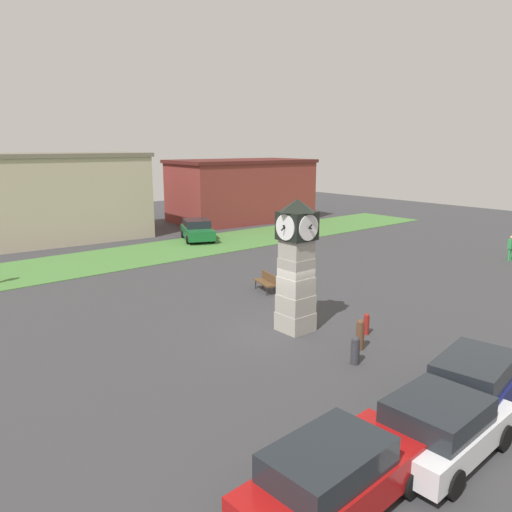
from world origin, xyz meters
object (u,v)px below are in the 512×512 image
bollard_far_row (355,350)px  pedestrian_crossing_lot (511,247)px  car_near_tower (440,425)px  bollard_mid_row (360,334)px  car_by_building (476,382)px  bench (266,281)px  car_end_of_row (197,230)px  bollard_near_tower (366,324)px  car_navy_sedan (335,476)px  clock_tower (296,265)px

bollard_far_row → pedestrian_crossing_lot: pedestrian_crossing_lot is taller
bollard_far_row → pedestrian_crossing_lot: bearing=10.0°
bollard_far_row → car_near_tower: bearing=-118.5°
bollard_mid_row → bollard_far_row: size_ratio=1.15×
car_by_building → bench: size_ratio=2.85×
car_end_of_row → bench: car_end_of_row is taller
car_end_of_row → bollard_far_row: bearing=-110.4°
car_near_tower → bench: car_near_tower is taller
car_end_of_row → bollard_near_tower: bearing=-105.6°
car_navy_sedan → bollard_mid_row: bearing=35.1°
bollard_near_tower → pedestrian_crossing_lot: size_ratio=0.53×
clock_tower → bollard_mid_row: clock_tower is taller
car_navy_sedan → pedestrian_crossing_lot: (24.85, 7.49, 0.11)m
bollard_far_row → car_end_of_row: bearing=69.6°
car_by_building → bench: bearing=76.0°
clock_tower → car_navy_sedan: (-6.32, -7.58, -1.84)m
car_navy_sedan → bollard_near_tower: bearing=34.3°
car_near_tower → pedestrian_crossing_lot: pedestrian_crossing_lot is taller
bollard_mid_row → car_navy_sedan: size_ratio=0.24×
bollard_far_row → car_navy_sedan: 7.01m
bollard_far_row → car_navy_sedan: size_ratio=0.21×
bench → pedestrian_crossing_lot: 16.63m
clock_tower → bollard_far_row: 4.14m
bollard_mid_row → bollard_far_row: bearing=-148.6°
car_end_of_row → pedestrian_crossing_lot: size_ratio=2.86×
bollard_near_tower → car_end_of_row: (5.62, 20.16, 0.37)m
clock_tower → car_end_of_row: (7.39, 18.10, -1.83)m
bollard_near_tower → bollard_far_row: size_ratio=0.86×
clock_tower → bollard_near_tower: (1.77, -2.07, -2.21)m
car_near_tower → clock_tower: bearing=68.9°
car_near_tower → car_navy_sedan: bearing=174.1°
clock_tower → bollard_far_row: bearing=-100.6°
bench → car_navy_sedan: bearing=-126.0°
clock_tower → bollard_mid_row: bearing=-81.1°
car_near_tower → pedestrian_crossing_lot: bearing=19.9°
bollard_mid_row → car_by_building: 4.70m
bollard_far_row → car_by_building: car_by_building is taller
car_by_building → bench: (3.03, 12.12, -0.28)m
clock_tower → pedestrian_crossing_lot: 18.60m
bollard_near_tower → pedestrian_crossing_lot: (16.75, 1.98, 0.48)m
car_navy_sedan → pedestrian_crossing_lot: bearing=16.8°
bollard_near_tower → car_end_of_row: bearing=74.4°
car_near_tower → bollard_mid_row: bearing=55.6°
clock_tower → car_by_building: size_ratio=1.07×
bollard_far_row → pedestrian_crossing_lot: (19.17, 3.39, 0.41)m
bollard_far_row → car_end_of_row: 23.03m
bollard_near_tower → bench: size_ratio=0.50×
bollard_far_row → car_end_of_row: size_ratio=0.21×
car_navy_sedan → car_near_tower: (3.27, -0.34, -0.03)m
bollard_near_tower → car_by_building: (-2.20, -5.36, 0.38)m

